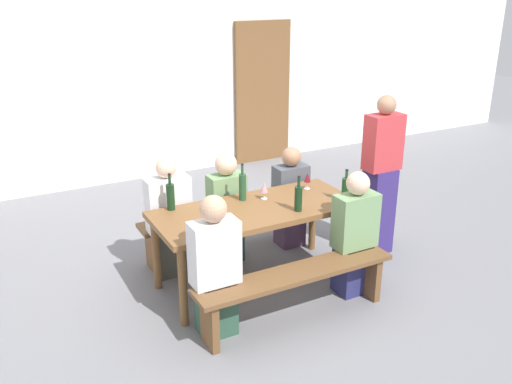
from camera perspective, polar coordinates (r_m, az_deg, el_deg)
ground_plane at (r=5.25m, az=0.00°, el=-9.21°), size 24.00×24.00×0.00m
back_wall at (r=7.79m, az=-12.24°, el=12.85°), size 14.00×0.20×3.20m
wooden_door at (r=8.46m, az=0.68°, el=10.15°), size 0.90×0.06×2.10m
tasting_table at (r=4.95m, az=0.00°, el=-2.54°), size 1.84×0.78×0.75m
bench_near at (r=4.56m, az=4.15°, el=-9.25°), size 1.74×0.30×0.45m
bench_far at (r=5.65m, az=-3.31°, el=-3.01°), size 1.74×0.30×0.45m
wine_bottle_0 at (r=5.10m, az=9.23°, el=0.34°), size 0.08×0.08×0.30m
wine_bottle_1 at (r=4.83m, az=4.38°, el=-0.61°), size 0.07×0.07×0.32m
wine_bottle_2 at (r=4.89m, az=-8.79°, el=-0.43°), size 0.07×0.07×0.33m
wine_bottle_3 at (r=5.05m, az=-1.40°, el=0.59°), size 0.07×0.07×0.35m
wine_glass_0 at (r=5.35m, az=5.31°, el=1.44°), size 0.06×0.06×0.16m
wine_glass_1 at (r=5.08m, az=0.84°, el=0.43°), size 0.07×0.07×0.16m
seated_guest_near_0 at (r=4.31m, az=-4.24°, el=-7.97°), size 0.37×0.24×1.17m
seated_guest_near_1 at (r=4.94m, az=10.08°, el=-4.54°), size 0.38×0.24×1.14m
seated_guest_far_0 at (r=5.23m, az=-8.91°, el=-2.94°), size 0.40×0.24×1.16m
seated_guest_far_1 at (r=5.43m, az=-3.01°, el=-1.84°), size 0.36×0.24×1.11m
seated_guest_far_2 at (r=5.76m, az=3.55°, el=-0.73°), size 0.35×0.24×1.07m
standing_host at (r=5.65m, az=12.67°, el=1.31°), size 0.36×0.24×1.63m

